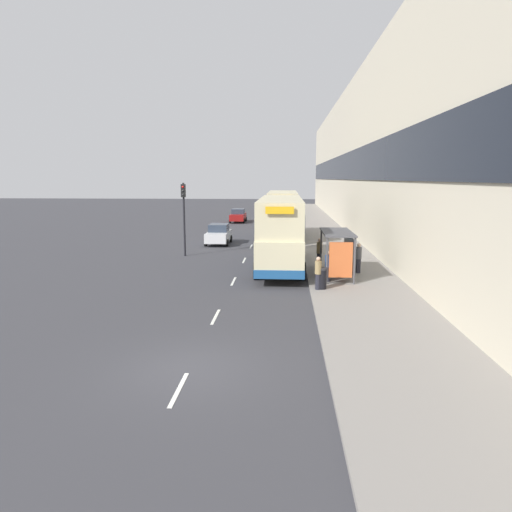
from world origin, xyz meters
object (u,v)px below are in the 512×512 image
Objects in this scene: pedestrian_2 at (358,258)px; car_2 at (219,234)px; pedestrian_3 at (328,266)px; pedestrian_1 at (318,273)px; traffic_light_far_kerb at (184,207)px; double_decker_bus_near at (281,231)px; car_1 at (238,216)px; bus_shelter at (341,246)px; double_decker_bus_ahead at (282,214)px; litter_bin at (321,278)px; pedestrian_at_shelter at (319,252)px; car_0 at (286,217)px; car_3 at (285,209)px.

car_2 is at bearing 129.32° from pedestrian_2.
pedestrian_3 is (-1.94, -2.35, -0.05)m from pedestrian_2.
traffic_light_far_kerb is at bearing 131.26° from pedestrian_1.
double_decker_bus_near is at bearing 117.88° from car_2.
pedestrian_1 reaches higher than car_1.
pedestrian_3 is (0.63, 1.76, 0.00)m from pedestrian_1.
pedestrian_2 is (1.18, 1.24, -0.86)m from bus_shelter.
pedestrian_2 is at bearing 107.93° from car_1.
double_decker_bus_ahead is at bearing 98.10° from pedestrian_3.
bus_shelter is 3.21m from litter_bin.
traffic_light_far_kerb is at bearing 87.30° from car_1.
pedestrian_at_shelter is at bearing 107.41° from bus_shelter.
double_decker_bus_ahead reaches higher than car_1.
car_1 is at bearing 100.90° from double_decker_bus_near.
pedestrian_2 reaches higher than pedestrian_1.
double_decker_bus_ahead is at bearing 106.24° from pedestrian_2.
pedestrian_2 is (4.45, -15.28, -1.27)m from double_decker_bus_ahead.
double_decker_bus_near is at bearing 100.90° from car_1.
double_decker_bus_ahead is at bearing -91.19° from car_0.
pedestrian_2 is 4.64m from litter_bin.
double_decker_bus_near is 43.46m from car_3.
bus_shelter is 4.00× the size of litter_bin.
double_decker_bus_near is 27.14m from car_0.
traffic_light_far_kerb reaches higher than pedestrian_at_shelter.
pedestrian_at_shelter is 5.82m from pedestrian_1.
car_3 is (-3.05, 46.59, -1.04)m from bus_shelter.
car_3 is 40.18m from traffic_light_far_kerb.
pedestrian_at_shelter is 10.45m from traffic_light_far_kerb.
litter_bin is at bearing -83.91° from double_decker_bus_ahead.
pedestrian_at_shelter reaches higher than pedestrian_2.
double_decker_bus_near reaches higher than pedestrian_3.
traffic_light_far_kerb is (-1.20, -25.49, 2.63)m from car_1.
double_decker_bus_near is 6.41× the size of pedestrian_2.
car_3 is 45.54m from pedestrian_2.
pedestrian_2 reaches higher than car_3.
car_3 is 49.49m from pedestrian_1.
litter_bin is at bearing -121.26° from pedestrian_2.
pedestrian_at_shelter is 1.03× the size of pedestrian_2.
double_decker_bus_near is at bearing -90.33° from car_3.
car_0 is 24.35m from traffic_light_far_kerb.
double_decker_bus_near is 6.78× the size of pedestrian_1.
pedestrian_1 is at bearing -87.25° from car_0.
car_2 is at bearing 91.06° from car_1.
car_3 is at bearing -112.98° from car_1.
pedestrian_3 is (2.51, -17.63, -1.32)m from double_decker_bus_ahead.
double_decker_bus_near reaches higher than pedestrian_2.
car_1 reaches higher than car_2.
double_decker_bus_near is 30.04m from car_1.
car_3 is at bearing -99.46° from car_2.
double_decker_bus_near is 6.42m from litter_bin.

